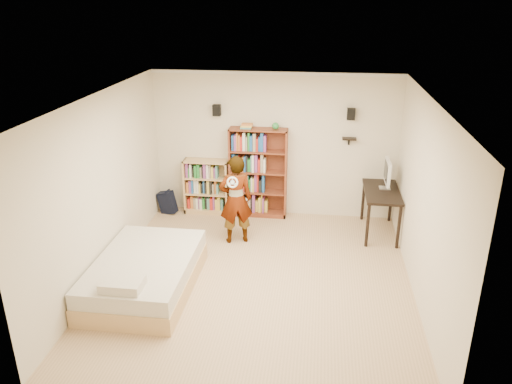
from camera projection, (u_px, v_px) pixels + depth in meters
The scene contains 14 objects.
ground at pixel (257, 279), 7.42m from camera, with size 4.50×5.00×0.01m, color tan.
room_shell at pixel (257, 168), 6.77m from camera, with size 4.52×5.02×2.71m.
crown_molding at pixel (257, 101), 6.44m from camera, with size 4.50×5.00×0.06m.
speaker_left at pixel (217, 110), 9.02m from camera, with size 0.14×0.12×0.20m, color black.
speaker_right at pixel (351, 114), 8.74m from camera, with size 0.14×0.12×0.20m, color black.
wall_shelf at pixel (349, 139), 8.91m from camera, with size 0.25×0.16×0.03m, color black.
tall_bookshelf at pixel (258, 173), 9.31m from camera, with size 1.07×0.31×1.69m, color brown, non-canonical shape.
low_bookshelf at pixel (207, 187), 9.54m from camera, with size 0.84×0.32×1.05m, color tan, non-canonical shape.
computer_desk at pixel (380, 212), 8.73m from camera, with size 0.59×1.18×0.81m, color black, non-canonical shape.
imac at pixel (386, 174), 8.59m from camera, with size 0.10×0.51×0.51m, color silver, non-canonical shape.
daybed at pixel (145, 270), 7.09m from camera, with size 1.34×2.06×0.61m, color beige, non-canonical shape.
person at pixel (236, 200), 8.31m from camera, with size 0.56×0.37×1.53m, color black.
wii_wheel at pixel (232, 182), 7.89m from camera, with size 0.19×0.19×0.03m, color silver.
navy_bag at pixel (167, 202), 9.62m from camera, with size 0.33×0.21×0.45m, color black, non-canonical shape.
Camera 1 is at (0.81, -6.37, 3.95)m, focal length 35.00 mm.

